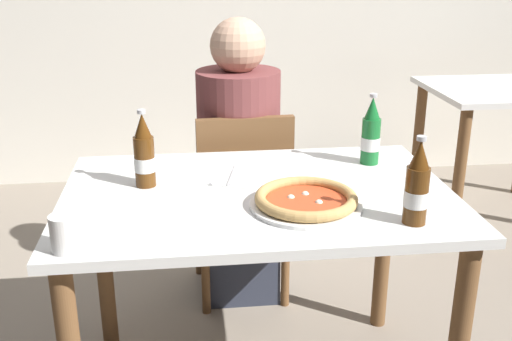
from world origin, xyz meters
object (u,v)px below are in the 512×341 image
at_px(dining_table_main, 258,225).
at_px(pizza_margherita_near, 306,200).
at_px(beer_bottle_right, 417,187).
at_px(napkin_with_cutlery, 227,176).
at_px(beer_bottle_center, 371,134).
at_px(diner_seated, 239,169).
at_px(paper_cup, 65,233).
at_px(chair_behind_table, 242,196).
at_px(beer_bottle_left, 144,154).
at_px(dining_table_background, 500,115).

bearing_deg(dining_table_main, pizza_margherita_near, -48.04).
height_order(beer_bottle_right, napkin_with_cutlery, beer_bottle_right).
height_order(dining_table_main, beer_bottle_center, beer_bottle_center).
relative_size(beer_bottle_center, beer_bottle_right, 1.00).
distance_m(diner_seated, paper_cup, 1.14).
relative_size(chair_behind_table, pizza_margherita_near, 2.61).
bearing_deg(chair_behind_table, beer_bottle_left, 52.68).
distance_m(dining_table_main, diner_seated, 0.66).
xyz_separation_m(pizza_margherita_near, beer_bottle_right, (0.27, -0.14, 0.08)).
xyz_separation_m(diner_seated, beer_bottle_right, (0.39, -0.94, 0.27)).
xyz_separation_m(chair_behind_table, paper_cup, (-0.52, -0.94, 0.32)).
height_order(dining_table_main, diner_seated, diner_seated).
distance_m(chair_behind_table, paper_cup, 1.12).
xyz_separation_m(diner_seated, paper_cup, (-0.52, -0.99, 0.21)).
xyz_separation_m(dining_table_background, paper_cup, (-2.03, -1.67, 0.21)).
height_order(diner_seated, napkin_with_cutlery, diner_seated).
distance_m(chair_behind_table, pizza_margherita_near, 0.81).
height_order(chair_behind_table, dining_table_background, chair_behind_table).
relative_size(dining_table_background, pizza_margherita_near, 2.46).
bearing_deg(pizza_margherita_near, paper_cup, -162.98).
height_order(chair_behind_table, pizza_margherita_near, chair_behind_table).
xyz_separation_m(dining_table_background, napkin_with_cutlery, (-1.60, -1.20, 0.16)).
bearing_deg(beer_bottle_right, diner_seated, 112.82).
bearing_deg(diner_seated, dining_table_background, 24.19).
xyz_separation_m(beer_bottle_left, beer_bottle_right, (0.74, -0.37, 0.00)).
relative_size(diner_seated, beer_bottle_right, 4.89).
bearing_deg(beer_bottle_right, beer_bottle_left, 153.71).
bearing_deg(beer_bottle_center, chair_behind_table, 136.29).
relative_size(beer_bottle_left, napkin_with_cutlery, 1.06).
bearing_deg(beer_bottle_right, paper_cup, -176.39).
bearing_deg(pizza_margherita_near, napkin_with_cutlery, 127.30).
distance_m(pizza_margherita_near, napkin_with_cutlery, 0.34).
xyz_separation_m(diner_seated, beer_bottle_center, (0.42, -0.44, 0.27)).
xyz_separation_m(pizza_margherita_near, paper_cup, (-0.64, -0.20, 0.03)).
bearing_deg(beer_bottle_center, diner_seated, 133.13).
relative_size(chair_behind_table, dining_table_background, 1.06).
height_order(dining_table_background, pizza_margherita_near, pizza_margherita_near).
bearing_deg(napkin_with_cutlery, beer_bottle_right, -40.65).
relative_size(diner_seated, pizza_margherita_near, 3.71).
bearing_deg(paper_cup, dining_table_main, 32.81).
bearing_deg(paper_cup, chair_behind_table, 60.97).
relative_size(dining_table_main, paper_cup, 12.63).
height_order(chair_behind_table, beer_bottle_center, beer_bottle_center).
distance_m(dining_table_background, napkin_with_cutlery, 2.00).
xyz_separation_m(beer_bottle_center, beer_bottle_right, (-0.02, -0.49, 0.00)).
distance_m(pizza_margherita_near, beer_bottle_left, 0.53).
bearing_deg(dining_table_main, chair_behind_table, 89.47).
height_order(dining_table_main, paper_cup, paper_cup).
height_order(beer_bottle_left, beer_bottle_right, same).
distance_m(chair_behind_table, dining_table_background, 1.67).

